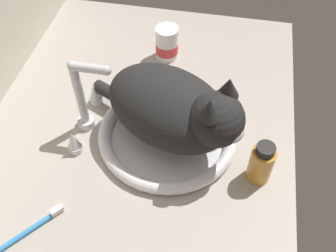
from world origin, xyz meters
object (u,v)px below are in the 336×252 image
object	(u,v)px
cat	(177,110)
amber_bottle	(261,163)
sink_basin	(168,134)
faucet	(84,103)
toothbrush	(29,230)
pill_bottle	(167,44)

from	to	relation	value
cat	amber_bottle	world-z (taller)	cat
sink_basin	amber_bottle	bearing A→B (deg)	-108.13
faucet	toothbrush	world-z (taller)	faucet
toothbrush	sink_basin	bearing A→B (deg)	-38.21
sink_basin	cat	world-z (taller)	cat
faucet	cat	xyz separation A→B (cm)	(-0.97, -21.07, 3.29)
faucet	amber_bottle	xyz separation A→B (cm)	(-6.80, -39.75, -2.70)
cat	toothbrush	bearing A→B (deg)	138.23
faucet	toothbrush	size ratio (longest dim) A/B	1.51
sink_basin	faucet	bearing A→B (deg)	90.00
cat	faucet	bearing A→B (deg)	87.37
amber_bottle	pill_bottle	world-z (taller)	amber_bottle
amber_bottle	toothbrush	size ratio (longest dim) A/B	0.80
cat	toothbrush	world-z (taller)	cat
cat	amber_bottle	distance (cm)	20.47
amber_bottle	pill_bottle	bearing A→B (deg)	37.19
sink_basin	pill_bottle	size ratio (longest dim) A/B	3.44
faucet	cat	world-z (taller)	cat
sink_basin	cat	bearing A→B (deg)	-114.85
pill_bottle	cat	bearing A→B (deg)	-164.99
sink_basin	cat	xyz separation A→B (cm)	(-0.97, -2.09, 9.60)
amber_bottle	pill_bottle	distance (cm)	43.79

